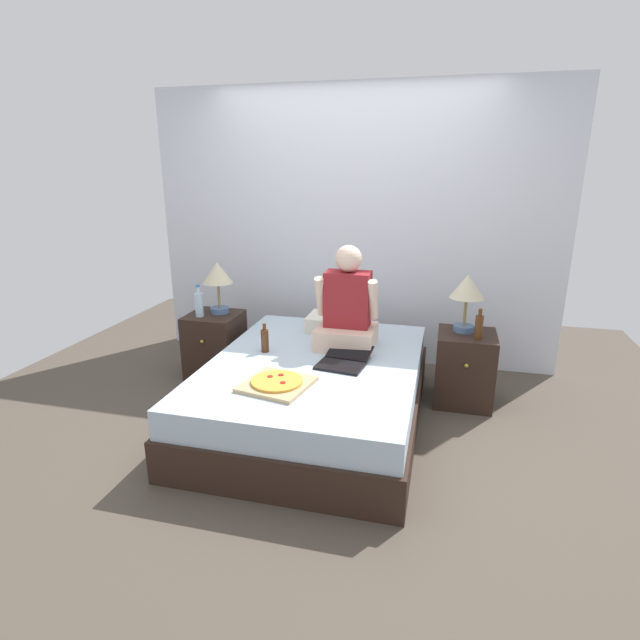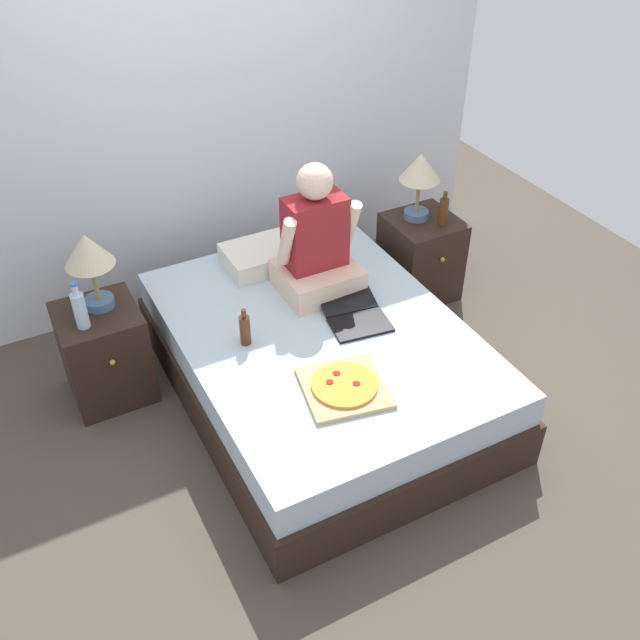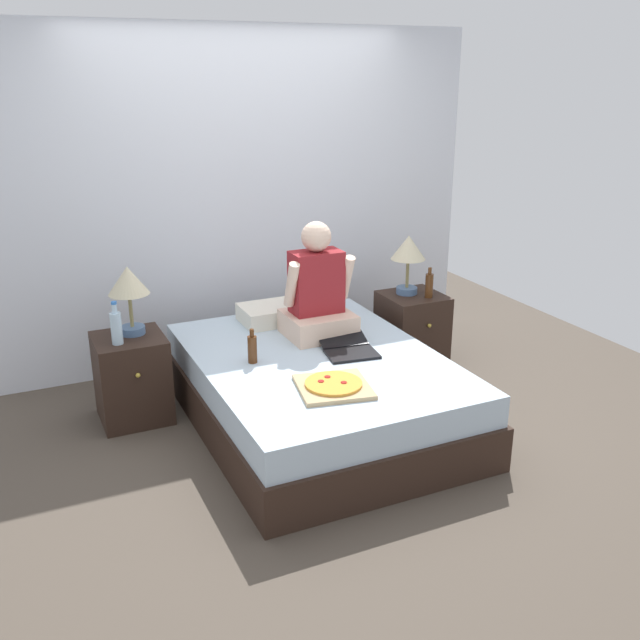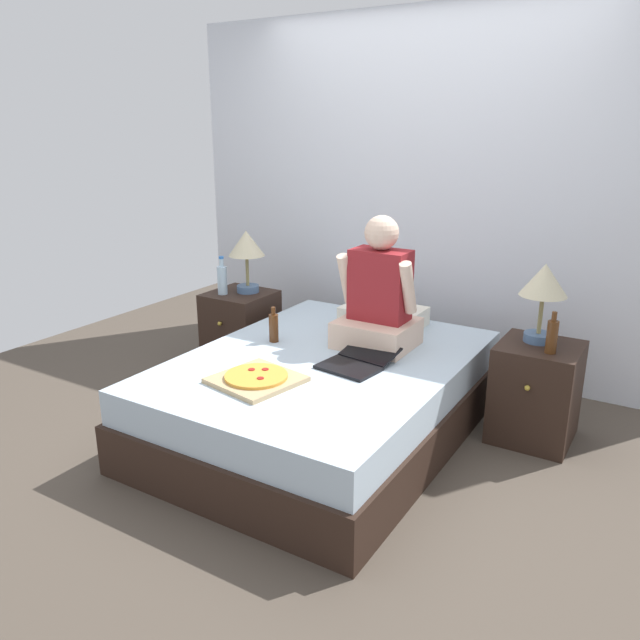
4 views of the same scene
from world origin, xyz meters
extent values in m
plane|color=#4C4238|center=(0.00, 0.00, 0.00)|extent=(5.77, 5.77, 0.00)
cube|color=silver|center=(0.00, 1.37, 1.25)|extent=(3.77, 0.12, 2.50)
cube|color=black|center=(0.00, 0.00, 0.14)|extent=(1.50, 2.03, 0.28)
cube|color=silver|center=(0.00, 0.00, 0.37)|extent=(1.46, 1.97, 0.19)
cube|color=black|center=(-1.07, 0.58, 0.29)|extent=(0.44, 0.44, 0.57)
sphere|color=gold|center=(-1.07, 0.34, 0.40)|extent=(0.03, 0.03, 0.03)
cylinder|color=#4C6B93|center=(-1.03, 0.63, 0.60)|extent=(0.16, 0.16, 0.05)
cylinder|color=olive|center=(-1.03, 0.63, 0.73)|extent=(0.02, 0.02, 0.22)
cone|color=beige|center=(-1.03, 0.63, 0.93)|extent=(0.26, 0.26, 0.18)
cylinder|color=silver|center=(-1.15, 0.49, 0.67)|extent=(0.07, 0.07, 0.20)
cylinder|color=silver|center=(-1.15, 0.49, 0.80)|extent=(0.03, 0.03, 0.06)
cylinder|color=blue|center=(-1.15, 0.49, 0.84)|extent=(0.04, 0.03, 0.02)
cube|color=black|center=(1.07, 0.58, 0.29)|extent=(0.44, 0.44, 0.57)
sphere|color=gold|center=(1.07, 0.34, 0.40)|extent=(0.03, 0.03, 0.03)
cylinder|color=#4C6B93|center=(1.04, 0.63, 0.60)|extent=(0.16, 0.16, 0.05)
cylinder|color=olive|center=(1.04, 0.63, 0.73)|extent=(0.02, 0.02, 0.22)
cone|color=beige|center=(1.04, 0.63, 0.93)|extent=(0.26, 0.26, 0.18)
cylinder|color=#512D14|center=(1.14, 0.48, 0.66)|extent=(0.06, 0.06, 0.18)
cylinder|color=#512D14|center=(1.14, 0.48, 0.78)|extent=(0.03, 0.03, 0.05)
cube|color=silver|center=(0.02, 0.73, 0.53)|extent=(0.52, 0.34, 0.12)
cube|color=beige|center=(0.16, 0.34, 0.55)|extent=(0.44, 0.40, 0.16)
cube|color=maroon|center=(0.16, 0.37, 0.84)|extent=(0.34, 0.20, 0.42)
sphere|color=beige|center=(0.16, 0.37, 1.15)|extent=(0.20, 0.20, 0.20)
cylinder|color=beige|center=(-0.04, 0.32, 0.86)|extent=(0.07, 0.18, 0.32)
cylinder|color=beige|center=(0.36, 0.32, 0.86)|extent=(0.07, 0.18, 0.32)
cube|color=black|center=(0.20, -0.08, 0.48)|extent=(0.35, 0.26, 0.02)
cube|color=black|center=(0.23, 0.12, 0.51)|extent=(0.34, 0.24, 0.06)
cube|color=tan|center=(-0.12, -0.48, 0.48)|extent=(0.47, 0.47, 0.03)
cylinder|color=gold|center=(-0.12, -0.48, 0.50)|extent=(0.33, 0.33, 0.02)
cylinder|color=maroon|center=(-0.18, -0.44, 0.51)|extent=(0.04, 0.04, 0.00)
cylinder|color=maroon|center=(-0.07, -0.51, 0.51)|extent=(0.04, 0.04, 0.00)
cylinder|color=maroon|center=(-0.12, -0.40, 0.51)|extent=(0.04, 0.04, 0.00)
cylinder|color=#4C2811|center=(-0.41, 0.08, 0.56)|extent=(0.06, 0.06, 0.17)
cylinder|color=#4C2811|center=(-0.41, 0.08, 0.67)|extent=(0.03, 0.03, 0.05)
camera|label=1|loc=(0.86, -3.22, 1.81)|focal=28.00mm
camera|label=2|loc=(-1.42, -2.68, 2.89)|focal=40.00mm
camera|label=3|loc=(-1.74, -3.79, 2.20)|focal=40.00mm
camera|label=4|loc=(1.72, -2.85, 1.76)|focal=35.00mm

